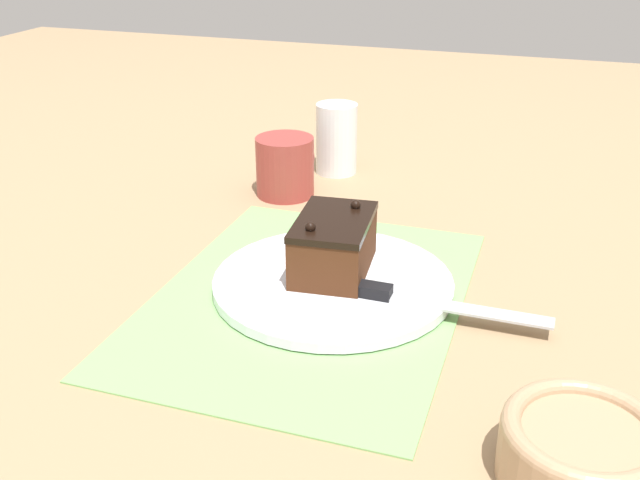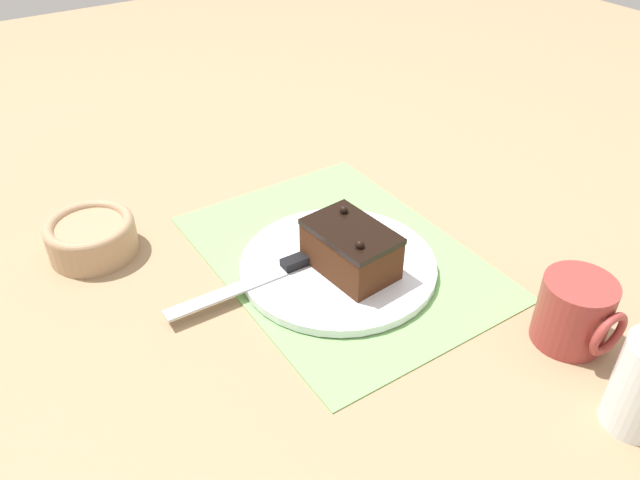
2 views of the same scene
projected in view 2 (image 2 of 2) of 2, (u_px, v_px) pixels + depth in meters
name	position (u px, v px, depth m)	size (l,w,h in m)	color
ground_plane	(340.00, 257.00, 0.92)	(3.00, 3.00, 0.00)	#9E7F5B
placemat_woven	(340.00, 256.00, 0.92)	(0.46, 0.34, 0.00)	#7AB266
cake_plate	(338.00, 265.00, 0.89)	(0.28, 0.28, 0.01)	white
chocolate_cake	(351.00, 249.00, 0.85)	(0.13, 0.09, 0.08)	#472614
serving_knife	(284.00, 270.00, 0.86)	(0.02, 0.26, 0.01)	black
small_bowl	(91.00, 236.00, 0.91)	(0.13, 0.13, 0.06)	tan
coffee_mug	(575.00, 313.00, 0.75)	(0.10, 0.09, 0.09)	#993833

